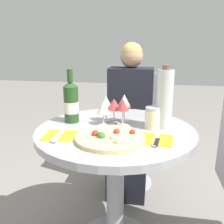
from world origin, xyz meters
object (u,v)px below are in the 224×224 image
(dining_table, at_px, (115,159))
(wine_bottle, at_px, (71,102))
(pizza_large, at_px, (111,138))
(tall_carafe, at_px, (165,99))
(seated_diner, at_px, (129,128))
(chair_behind_diner, at_px, (131,130))

(dining_table, bearing_deg, wine_bottle, 163.77)
(pizza_large, bearing_deg, tall_carafe, 43.15)
(tall_carafe, bearing_deg, pizza_large, -136.85)
(seated_diner, distance_m, wine_bottle, 0.70)
(dining_table, xyz_separation_m, chair_behind_diner, (0.01, 0.78, -0.11))
(pizza_large, relative_size, tall_carafe, 0.98)
(chair_behind_diner, xyz_separation_m, pizza_large, (-0.01, -0.94, 0.30))
(dining_table, distance_m, chair_behind_diner, 0.78)
(dining_table, distance_m, wine_bottle, 0.40)
(seated_diner, bearing_deg, chair_behind_diner, -90.00)
(seated_diner, relative_size, tall_carafe, 3.57)
(tall_carafe, bearing_deg, chair_behind_diner, 108.32)
(dining_table, bearing_deg, seated_diner, 88.83)
(tall_carafe, bearing_deg, wine_bottle, 178.61)
(chair_behind_diner, bearing_deg, pizza_large, 89.50)
(seated_diner, distance_m, tall_carafe, 0.71)
(chair_behind_diner, bearing_deg, wine_bottle, 68.33)
(chair_behind_diner, height_order, tall_carafe, tall_carafe)
(seated_diner, bearing_deg, dining_table, 88.83)
(pizza_large, xyz_separation_m, wine_bottle, (-0.27, 0.24, 0.10))
(pizza_large, distance_m, tall_carafe, 0.36)
(dining_table, relative_size, pizza_large, 2.58)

